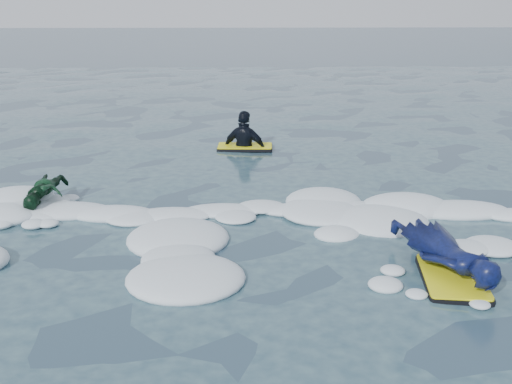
{
  "coord_description": "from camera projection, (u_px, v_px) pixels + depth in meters",
  "views": [
    {
      "loc": [
        0.51,
        -6.72,
        2.84
      ],
      "look_at": [
        0.76,
        1.6,
        0.32
      ],
      "focal_mm": 45.0,
      "sensor_mm": 36.0,
      "label": 1
    }
  ],
  "objects": [
    {
      "name": "ground",
      "position": [
        193.0,
        261.0,
        7.23
      ],
      "size": [
        120.0,
        120.0,
        0.0
      ],
      "primitive_type": "plane",
      "color": "#19323D",
      "rests_on": "ground"
    },
    {
      "name": "foam_band",
      "position": [
        198.0,
        229.0,
        8.22
      ],
      "size": [
        12.0,
        3.1,
        0.3
      ],
      "primitive_type": null,
      "color": "white",
      "rests_on": "ground"
    },
    {
      "name": "prone_woman_unit",
      "position": [
        447.0,
        254.0,
        6.83
      ],
      "size": [
        1.03,
        1.81,
        0.45
      ],
      "rotation": [
        0.0,
        0.0,
        1.44
      ],
      "color": "black",
      "rests_on": "ground"
    },
    {
      "name": "prone_child_unit",
      "position": [
        45.0,
        194.0,
        8.99
      ],
      "size": [
        0.61,
        1.12,
        0.41
      ],
      "rotation": [
        0.0,
        0.0,
        1.5
      ],
      "color": "black",
      "rests_on": "ground"
    },
    {
      "name": "waiting_rider_unit",
      "position": [
        245.0,
        151.0,
        12.59
      ],
      "size": [
        1.1,
        0.69,
        1.61
      ],
      "rotation": [
        0.0,
        0.0,
        -0.05
      ],
      "color": "black",
      "rests_on": "ground"
    }
  ]
}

